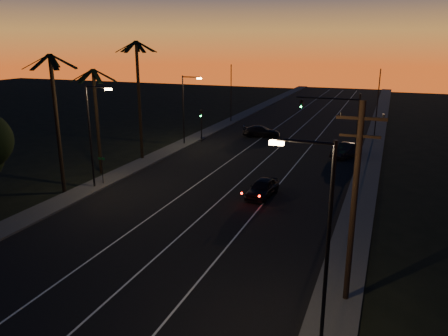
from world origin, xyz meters
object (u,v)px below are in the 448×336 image
at_px(utility_pole, 354,201).
at_px(cross_car, 261,131).
at_px(signal_mast, 337,112).
at_px(right_car, 346,150).
at_px(lead_car, 262,188).

height_order(utility_pole, cross_car, utility_pole).
distance_m(signal_mast, cross_car, 12.73).
height_order(utility_pole, signal_mast, utility_pole).
distance_m(utility_pole, right_car, 29.54).
relative_size(signal_mast, right_car, 1.45).
xyz_separation_m(lead_car, right_car, (5.11, 15.84, 0.02)).
bearing_deg(cross_car, right_car, -30.24).
distance_m(right_car, cross_car, 13.79).
relative_size(right_car, cross_car, 0.93).
distance_m(signal_mast, right_car, 4.36).
bearing_deg(signal_mast, lead_car, -102.34).
distance_m(lead_car, right_car, 16.65).
bearing_deg(right_car, lead_car, -107.87).
xyz_separation_m(signal_mast, right_car, (1.43, -0.96, -4.01)).
bearing_deg(lead_car, right_car, 72.13).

